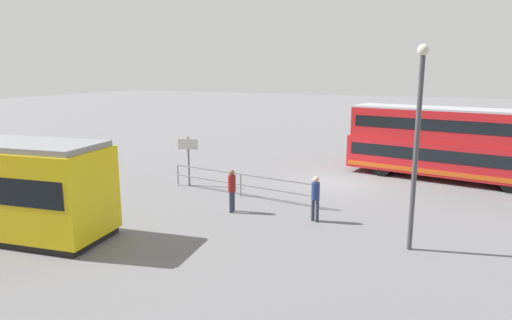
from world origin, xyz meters
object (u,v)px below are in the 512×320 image
at_px(pedestrian_crossing, 315,195).
at_px(info_sign, 188,152).
at_px(street_lamp, 417,133).
at_px(double_decker_bus, 452,144).
at_px(pedestrian_near_railing, 232,187).

relative_size(pedestrian_crossing, info_sign, 0.72).
distance_m(info_sign, street_lamp, 12.00).
bearing_deg(double_decker_bus, pedestrian_crossing, 64.33).
bearing_deg(info_sign, pedestrian_near_railing, 144.17).
bearing_deg(info_sign, street_lamp, 160.66).
bearing_deg(pedestrian_crossing, info_sign, -18.91).
distance_m(pedestrian_crossing, info_sign, 7.94).
height_order(pedestrian_near_railing, info_sign, info_sign).
height_order(double_decker_bus, street_lamp, street_lamp).
bearing_deg(double_decker_bus, info_sign, 29.61).
relative_size(double_decker_bus, street_lamp, 1.67).
height_order(info_sign, street_lamp, street_lamp).
xyz_separation_m(pedestrian_crossing, info_sign, (7.48, -2.56, 0.67)).
height_order(pedestrian_crossing, info_sign, info_sign).
bearing_deg(street_lamp, info_sign, -19.34).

